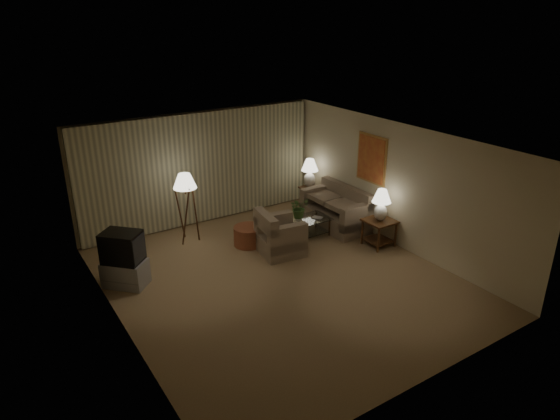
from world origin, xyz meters
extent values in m
plane|color=#A08158|center=(0.00, 0.00, 0.00)|extent=(7.00, 7.00, 0.00)
cube|color=beige|center=(0.00, 3.50, 1.35)|extent=(6.00, 0.04, 2.70)
cube|color=beige|center=(-3.00, 0.00, 1.35)|extent=(0.04, 7.00, 2.70)
cube|color=beige|center=(3.00, 0.00, 1.35)|extent=(0.04, 7.00, 2.70)
cube|color=white|center=(0.00, 0.00, 2.70)|extent=(6.00, 7.00, 0.04)
cube|color=beige|center=(0.00, 3.42, 1.35)|extent=(5.85, 0.12, 2.65)
cube|color=#BC8742|center=(2.98, 0.80, 1.75)|extent=(0.03, 0.90, 1.10)
cube|color=#B03820|center=(2.95, 0.80, 1.75)|extent=(0.02, 0.80, 1.00)
cube|color=gray|center=(2.50, 1.42, 0.20)|extent=(1.73, 0.88, 0.40)
cube|color=gray|center=(0.63, 0.94, 0.20)|extent=(1.13, 1.10, 0.40)
cube|color=#391E0F|center=(2.65, 0.07, 0.58)|extent=(0.61, 0.61, 0.04)
cube|color=#391E0F|center=(2.65, 0.07, 0.12)|extent=(0.52, 0.52, 0.02)
cylinder|color=#391E0F|center=(2.39, -0.18, 0.28)|extent=(0.05, 0.05, 0.56)
cylinder|color=#391E0F|center=(2.39, 0.33, 0.28)|extent=(0.05, 0.05, 0.56)
cylinder|color=#391E0F|center=(2.91, -0.18, 0.28)|extent=(0.05, 0.05, 0.56)
cylinder|color=#391E0F|center=(2.91, 0.33, 0.28)|extent=(0.05, 0.05, 0.56)
cube|color=#391E0F|center=(2.65, 2.67, 0.58)|extent=(0.45, 0.38, 0.04)
cube|color=#391E0F|center=(2.65, 2.67, 0.12)|extent=(0.39, 0.32, 0.02)
cylinder|color=#391E0F|center=(2.47, 2.53, 0.28)|extent=(0.05, 0.05, 0.56)
cylinder|color=#391E0F|center=(2.47, 2.82, 0.28)|extent=(0.05, 0.05, 0.56)
cylinder|color=#391E0F|center=(2.83, 2.53, 0.28)|extent=(0.05, 0.05, 0.56)
cylinder|color=#391E0F|center=(2.83, 2.82, 0.28)|extent=(0.05, 0.05, 0.56)
ellipsoid|color=white|center=(2.65, 0.07, 0.78)|extent=(0.29, 0.29, 0.36)
cylinder|color=white|center=(2.65, 0.07, 1.00)|extent=(0.03, 0.03, 0.08)
cone|color=white|center=(2.65, 0.07, 1.17)|extent=(0.41, 0.41, 0.29)
ellipsoid|color=white|center=(2.65, 2.67, 0.79)|extent=(0.30, 0.30, 0.38)
cylinder|color=white|center=(2.65, 2.67, 1.02)|extent=(0.03, 0.03, 0.09)
cone|color=white|center=(2.65, 2.67, 1.19)|extent=(0.43, 0.43, 0.30)
cube|color=silver|center=(1.53, 1.32, 0.41)|extent=(1.20, 0.65, 0.02)
cube|color=silver|center=(1.53, 1.32, 0.10)|extent=(1.12, 0.57, 0.01)
cylinder|color=#452F1B|center=(1.00, 1.07, 0.20)|extent=(0.04, 0.04, 0.40)
cylinder|color=#452F1B|center=(1.00, 1.58, 0.20)|extent=(0.04, 0.04, 0.40)
cylinder|color=#452F1B|center=(2.06, 1.07, 0.20)|extent=(0.04, 0.04, 0.40)
cylinder|color=#452F1B|center=(2.06, 1.58, 0.20)|extent=(0.04, 0.04, 0.40)
cube|color=#959598|center=(-2.55, 1.41, 0.25)|extent=(1.28, 1.28, 0.50)
cube|color=black|center=(-2.55, 1.41, 0.80)|extent=(1.18, 1.18, 0.59)
cylinder|color=#391E0F|center=(-0.77, 2.58, 1.24)|extent=(0.04, 0.04, 0.23)
cone|color=white|center=(-0.77, 2.58, 1.42)|extent=(0.51, 0.51, 0.32)
cylinder|color=#985633|center=(0.25, 1.66, 0.21)|extent=(0.70, 0.70, 0.43)
imported|color=white|center=(1.38, 1.32, 0.48)|extent=(0.14, 0.14, 0.14)
imported|color=#477233|center=(1.38, 1.32, 0.79)|extent=(0.44, 0.38, 0.48)
imported|color=olive|center=(1.78, 1.22, 0.42)|extent=(0.26, 0.28, 0.02)
camera|label=1|loc=(-4.60, -7.09, 4.87)|focal=32.00mm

